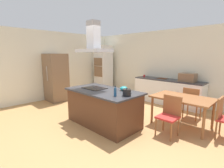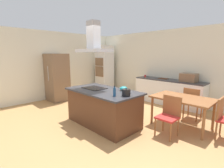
{
  "view_description": "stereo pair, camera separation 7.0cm",
  "coord_description": "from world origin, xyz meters",
  "px_view_note": "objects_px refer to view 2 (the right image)",
  "views": [
    {
      "loc": [
        3.06,
        -2.77,
        1.8
      ],
      "look_at": [
        -0.08,
        0.4,
        1.0
      ],
      "focal_mm": 26.65,
      "sensor_mm": 36.0,
      "label": 1
    },
    {
      "loc": [
        3.11,
        -2.72,
        1.8
      ],
      "look_at": [
        -0.08,
        0.4,
        1.0
      ],
      "focal_mm": 26.65,
      "sensor_mm": 36.0,
      "label": 2
    }
  ],
  "objects_px": {
    "cutting_board": "(163,79)",
    "chair_facing_back_wall": "(192,102)",
    "cooktop": "(94,88)",
    "countertop_microwave": "(189,78)",
    "wall_oven_stack": "(104,69)",
    "chair_facing_island": "(169,113)",
    "olive_oil_bottle": "(114,92)",
    "refrigerator": "(57,77)",
    "dining_table": "(182,101)",
    "tea_kettle": "(126,93)",
    "coffee_mug_red": "(145,76)",
    "mixing_bowl": "(123,88)",
    "range_hood": "(94,42)"
  },
  "relations": [
    {
      "from": "coffee_mug_red",
      "to": "chair_facing_island",
      "type": "height_order",
      "value": "coffee_mug_red"
    },
    {
      "from": "cutting_board",
      "to": "chair_facing_island",
      "type": "distance_m",
      "value": 2.72
    },
    {
      "from": "mixing_bowl",
      "to": "refrigerator",
      "type": "xyz_separation_m",
      "value": [
        -3.37,
        -0.1,
        -0.04
      ]
    },
    {
      "from": "olive_oil_bottle",
      "to": "cutting_board",
      "type": "distance_m",
      "value": 3.21
    },
    {
      "from": "mixing_bowl",
      "to": "wall_oven_stack",
      "type": "distance_m",
      "value": 4.02
    },
    {
      "from": "tea_kettle",
      "to": "chair_facing_back_wall",
      "type": "xyz_separation_m",
      "value": [
        0.69,
        2.0,
        -0.47
      ]
    },
    {
      "from": "dining_table",
      "to": "chair_facing_island",
      "type": "height_order",
      "value": "chair_facing_island"
    },
    {
      "from": "mixing_bowl",
      "to": "countertop_microwave",
      "type": "distance_m",
      "value": 2.61
    },
    {
      "from": "wall_oven_stack",
      "to": "chair_facing_island",
      "type": "distance_m",
      "value": 4.86
    },
    {
      "from": "cooktop",
      "to": "wall_oven_stack",
      "type": "distance_m",
      "value": 3.68
    },
    {
      "from": "countertop_microwave",
      "to": "cutting_board",
      "type": "height_order",
      "value": "countertop_microwave"
    },
    {
      "from": "countertop_microwave",
      "to": "cutting_board",
      "type": "relative_size",
      "value": 1.47
    },
    {
      "from": "refrigerator",
      "to": "dining_table",
      "type": "xyz_separation_m",
      "value": [
        4.47,
        1.07,
        -0.24
      ]
    },
    {
      "from": "dining_table",
      "to": "range_hood",
      "type": "xyz_separation_m",
      "value": [
        -1.83,
        -1.31,
        1.43
      ]
    },
    {
      "from": "mixing_bowl",
      "to": "wall_oven_stack",
      "type": "xyz_separation_m",
      "value": [
        -3.29,
        2.3,
        0.15
      ]
    },
    {
      "from": "mixing_bowl",
      "to": "tea_kettle",
      "type": "bearing_deg",
      "value": -42.0
    },
    {
      "from": "wall_oven_stack",
      "to": "refrigerator",
      "type": "bearing_deg",
      "value": -91.91
    },
    {
      "from": "wall_oven_stack",
      "to": "chair_facing_back_wall",
      "type": "height_order",
      "value": "wall_oven_stack"
    },
    {
      "from": "tea_kettle",
      "to": "cutting_board",
      "type": "bearing_deg",
      "value": 103.84
    },
    {
      "from": "cutting_board",
      "to": "range_hood",
      "type": "bearing_deg",
      "value": -98.06
    },
    {
      "from": "mixing_bowl",
      "to": "countertop_microwave",
      "type": "relative_size",
      "value": 0.38
    },
    {
      "from": "olive_oil_bottle",
      "to": "coffee_mug_red",
      "type": "relative_size",
      "value": 2.56
    },
    {
      "from": "cooktop",
      "to": "coffee_mug_red",
      "type": "bearing_deg",
      "value": 96.36
    },
    {
      "from": "cooktop",
      "to": "coffee_mug_red",
      "type": "xyz_separation_m",
      "value": [
        -0.31,
        2.82,
        0.04
      ]
    },
    {
      "from": "cutting_board",
      "to": "wall_oven_stack",
      "type": "distance_m",
      "value": 2.99
    },
    {
      "from": "countertop_microwave",
      "to": "cutting_board",
      "type": "bearing_deg",
      "value": 176.94
    },
    {
      "from": "cooktop",
      "to": "wall_oven_stack",
      "type": "xyz_separation_m",
      "value": [
        -2.56,
        2.65,
        0.2
      ]
    },
    {
      "from": "cooktop",
      "to": "tea_kettle",
      "type": "relative_size",
      "value": 2.52
    },
    {
      "from": "cooktop",
      "to": "countertop_microwave",
      "type": "height_order",
      "value": "countertop_microwave"
    },
    {
      "from": "countertop_microwave",
      "to": "refrigerator",
      "type": "height_order",
      "value": "refrigerator"
    },
    {
      "from": "tea_kettle",
      "to": "wall_oven_stack",
      "type": "bearing_deg",
      "value": 144.17
    },
    {
      "from": "mixing_bowl",
      "to": "wall_oven_stack",
      "type": "relative_size",
      "value": 0.09
    },
    {
      "from": "mixing_bowl",
      "to": "refrigerator",
      "type": "height_order",
      "value": "refrigerator"
    },
    {
      "from": "olive_oil_bottle",
      "to": "range_hood",
      "type": "relative_size",
      "value": 0.26
    },
    {
      "from": "dining_table",
      "to": "range_hood",
      "type": "height_order",
      "value": "range_hood"
    },
    {
      "from": "cooktop",
      "to": "tea_kettle",
      "type": "xyz_separation_m",
      "value": [
        1.14,
        -0.02,
        0.07
      ]
    },
    {
      "from": "refrigerator",
      "to": "chair_facing_back_wall",
      "type": "relative_size",
      "value": 2.04
    },
    {
      "from": "cutting_board",
      "to": "chair_facing_back_wall",
      "type": "relative_size",
      "value": 0.38
    },
    {
      "from": "tea_kettle",
      "to": "olive_oil_bottle",
      "type": "bearing_deg",
      "value": -126.94
    },
    {
      "from": "countertop_microwave",
      "to": "range_hood",
      "type": "xyz_separation_m",
      "value": [
        -1.35,
        -2.88,
        1.06
      ]
    },
    {
      "from": "tea_kettle",
      "to": "dining_table",
      "type": "xyz_separation_m",
      "value": [
        0.69,
        1.34,
        -0.31
      ]
    },
    {
      "from": "countertop_microwave",
      "to": "olive_oil_bottle",
      "type": "bearing_deg",
      "value": -96.64
    },
    {
      "from": "refrigerator",
      "to": "dining_table",
      "type": "height_order",
      "value": "refrigerator"
    },
    {
      "from": "chair_facing_island",
      "to": "mixing_bowl",
      "type": "bearing_deg",
      "value": -164.71
    },
    {
      "from": "cooktop",
      "to": "dining_table",
      "type": "xyz_separation_m",
      "value": [
        1.83,
        1.31,
        -0.24
      ]
    },
    {
      "from": "cooktop",
      "to": "range_hood",
      "type": "relative_size",
      "value": 0.67
    },
    {
      "from": "refrigerator",
      "to": "cooktop",
      "type": "bearing_deg",
      "value": -5.28
    },
    {
      "from": "cooktop",
      "to": "olive_oil_bottle",
      "type": "bearing_deg",
      "value": -13.23
    },
    {
      "from": "range_hood",
      "to": "mixing_bowl",
      "type": "bearing_deg",
      "value": 25.22
    },
    {
      "from": "cooktop",
      "to": "countertop_microwave",
      "type": "bearing_deg",
      "value": 64.9
    }
  ]
}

